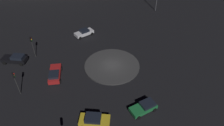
{
  "coord_description": "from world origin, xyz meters",
  "views": [
    {
      "loc": [
        27.88,
        4.71,
        23.7
      ],
      "look_at": [
        0.0,
        0.0,
        0.67
      ],
      "focal_mm": 32.74,
      "sensor_mm": 36.0,
      "label": 1
    }
  ],
  "objects": [
    {
      "name": "roundabout_island",
      "position": [
        0.0,
        0.0,
        0.11
      ],
      "size": [
        9.93,
        9.93,
        0.22
      ],
      "primitive_type": "cylinder",
      "color": "#383838",
      "rests_on": "ground_plane"
    },
    {
      "name": "car_white",
      "position": [
        -9.29,
        -7.76,
        0.75
      ],
      "size": [
        4.16,
        4.07,
        1.45
      ],
      "rotation": [
        0.0,
        0.0,
        2.38
      ],
      "color": "white",
      "rests_on": "ground_plane"
    },
    {
      "name": "car_black",
      "position": [
        1.88,
        -17.62,
        0.8
      ],
      "size": [
        2.24,
        4.51,
        1.55
      ],
      "rotation": [
        0.0,
        0.0,
        -1.51
      ],
      "color": "black",
      "rests_on": "ground_plane"
    },
    {
      "name": "ground_plane",
      "position": [
        0.0,
        0.0,
        0.0
      ],
      "size": [
        117.48,
        117.48,
        0.0
      ],
      "primitive_type": "plane",
      "color": "black"
    },
    {
      "name": "car_red",
      "position": [
        4.58,
        -8.92,
        0.78
      ],
      "size": [
        4.82,
        3.08,
        1.49
      ],
      "rotation": [
        0.0,
        0.0,
        3.43
      ],
      "color": "red",
      "rests_on": "ground_plane"
    },
    {
      "name": "traffic_light_south",
      "position": [
        -0.22,
        -14.77,
        3.12
      ],
      "size": [
        0.3,
        0.36,
        4.39
      ],
      "rotation": [
        0.0,
        0.0,
        1.56
      ],
      "color": "#2D2D2D",
      "rests_on": "ground_plane"
    },
    {
      "name": "car_yellow",
      "position": [
        12.3,
        -0.31,
        0.74
      ],
      "size": [
        2.37,
        4.21,
        1.43
      ],
      "rotation": [
        0.0,
        0.0,
        4.8
      ],
      "color": "gold",
      "rests_on": "ground_plane"
    },
    {
      "name": "car_green",
      "position": [
        8.99,
        6.13,
        0.69
      ],
      "size": [
        3.78,
        4.11,
        1.29
      ],
      "rotation": [
        0.0,
        0.0,
        -0.9
      ],
      "color": "#1E7238",
      "rests_on": "ground_plane"
    },
    {
      "name": "traffic_light_southeast",
      "position": [
        8.97,
        -12.85,
        3.05
      ],
      "size": [
        0.37,
        0.39,
        4.3
      ],
      "rotation": [
        0.0,
        0.0,
        2.18
      ],
      "color": "#2D2D2D",
      "rests_on": "ground_plane"
    }
  ]
}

